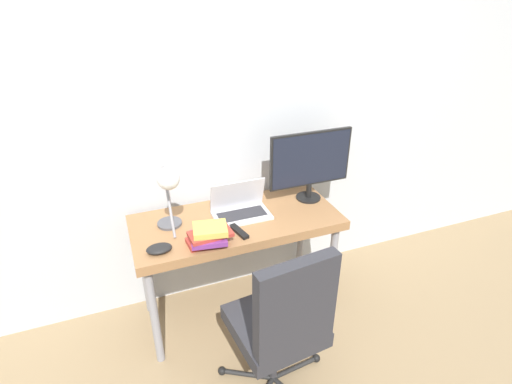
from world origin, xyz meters
The scene contains 10 objects.
ground_plane centered at (0.00, 0.00, 0.00)m, with size 12.00×12.00×0.00m, color #937A56.
wall_back centered at (0.00, 0.65, 1.30)m, with size 8.00×0.05×2.60m.
desk centered at (0.00, 0.29, 0.69)m, with size 1.31×0.58×0.77m.
laptop centered at (0.04, 0.32, 0.82)m, with size 0.36×0.21×0.22m.
monitor centered at (0.55, 0.37, 1.04)m, with size 0.58×0.17×0.48m.
desk_lamp centered at (-0.41, 0.22, 1.10)m, with size 0.15×0.31×0.46m.
office_chair centered at (0.01, -0.42, 0.55)m, with size 0.62×0.63×1.01m.
book_stack centered at (-0.23, 0.08, 0.83)m, with size 0.26×0.20×0.11m.
tv_remote centered at (-0.04, 0.13, 0.78)m, with size 0.08×0.17×0.02m.
game_controller centered at (-0.51, 0.11, 0.79)m, with size 0.14×0.10×0.04m.
Camera 1 is at (-0.66, -1.77, 2.09)m, focal length 28.00 mm.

